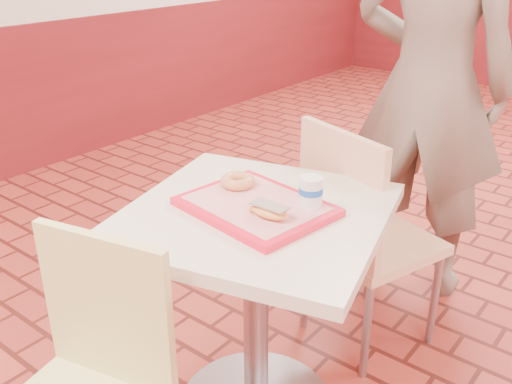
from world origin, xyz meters
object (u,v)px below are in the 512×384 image
Objects in this scene: chair_main_front at (86,384)px; chair_main_back at (360,230)px; customer at (430,85)px; main_table at (256,283)px; serving_tray at (256,206)px; long_john_donut at (269,211)px; ring_donut at (238,181)px; paper_cup at (311,191)px.

chair_main_front is 0.93× the size of chair_main_back.
chair_main_front is 1.80m from customer.
serving_tray reaches higher than main_table.
long_john_donut is at bearing -31.14° from serving_tray.
paper_cup reaches higher than ring_donut.
serving_tray is at bearing -148.65° from paper_cup.
serving_tray is at bearing 0.00° from main_table.
ring_donut is (-0.12, 0.06, 0.30)m from main_table.
long_john_donut reaches higher than ring_donut.
customer is (-0.04, 0.61, 0.43)m from chair_main_back.
customer is 1.17m from serving_tray.
chair_main_back is 0.58m from paper_cup.
chair_main_front is 0.66m from long_john_donut.
ring_donut is (-0.02, 0.64, 0.35)m from chair_main_front.
ring_donut is 1.22× the size of paper_cup.
customer is 1.11m from ring_donut.
main_table is 0.41× the size of customer.
long_john_donut is (0.01, -0.60, 0.31)m from chair_main_back.
paper_cup is at bearing 31.35° from serving_tray.
customer is 1.21m from long_john_donut.
chair_main_back is at bearing 82.38° from main_table.
main_table is at bearing 100.64° from chair_main_back.
paper_cup is at bearing 87.70° from customer.
chair_main_back reaches higher than long_john_donut.
serving_tray is (0.00, 0.00, 0.27)m from main_table.
ring_donut is 0.24m from long_john_donut.
customer is at bearing 95.35° from paper_cup.
ring_donut is (-0.12, 0.06, 0.03)m from serving_tray.
chair_main_back reaches higher than main_table.
ring_donut is at bearing -174.73° from paper_cup.
chair_main_back is 0.62m from serving_tray.
main_table is 7.26× the size of ring_donut.
chair_main_back is 7.06× the size of long_john_donut.
long_john_donut is at bearing 84.71° from customer.
paper_cup reaches higher than long_john_donut.
long_john_donut is at bearing -110.47° from paper_cup.
customer is 1.08m from paper_cup.
main_table is 1.23m from customer.
ring_donut reaches higher than serving_tray.
long_john_donut is (0.21, -0.11, 0.00)m from ring_donut.
main_table is 0.91× the size of chair_main_front.
paper_cup is (0.14, 0.08, 0.33)m from main_table.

